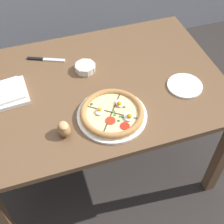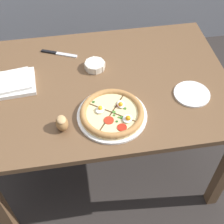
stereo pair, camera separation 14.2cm
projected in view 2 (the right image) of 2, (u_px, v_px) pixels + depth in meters
The scene contains 8 objects.
ground_plane at pixel (106, 159), 2.14m from camera, with size 12.00×12.00×0.00m, color #2D2826.
dining_table at pixel (104, 96), 1.67m from camera, with size 1.30×0.89×0.73m.
pizza at pixel (112, 113), 1.43m from camera, with size 0.33×0.33×0.05m.
ramekin_bowl at pixel (95, 65), 1.65m from camera, with size 0.11×0.11×0.04m.
napkin_folded at pixel (12, 83), 1.57m from camera, with size 0.24×0.21×0.04m.
bread_piece_near at pixel (62, 123), 1.38m from camera, with size 0.07×0.08×0.07m.
knife_main at pixel (59, 53), 1.74m from camera, with size 0.20×0.10×0.01m.
side_saucer at pixel (192, 94), 1.53m from camera, with size 0.18×0.18×0.01m.
Camera 2 is at (-0.14, -1.14, 1.84)m, focal length 50.00 mm.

